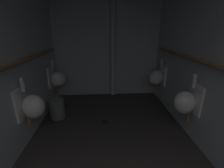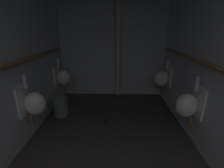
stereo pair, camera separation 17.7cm
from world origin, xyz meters
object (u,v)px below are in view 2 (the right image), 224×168
Objects in this scene: urinal_right_far at (162,78)px; standpipe_back_wall at (118,47)px; floor_drain at (106,121)px; waste_bin at (61,107)px; urinal_left_far at (63,77)px; urinal_left_mid at (34,103)px; urinal_right_mid at (188,105)px.

urinal_right_far is 0.32× the size of standpipe_back_wall.
floor_drain is 0.94m from waste_bin.
urinal_right_far is (2.18, -0.01, 0.00)m from urinal_left_far.
urinal_left_mid is 1.00× the size of urinal_right_far.
floor_drain is at bearing -38.18° from urinal_left_far.
urinal_right_mid reaches higher than waste_bin.
urinal_left_far is 2.11× the size of waste_bin.
urinal_right_mid is 1.26m from urinal_right_far.
urinal_right_far is 1.53m from floor_drain.
urinal_left_far reaches higher than floor_drain.
urinal_right_mid is at bearing -90.00° from urinal_right_far.
urinal_right_mid is at bearing -60.56° from standpipe_back_wall.
standpipe_back_wall reaches higher than urinal_right_mid.
urinal_left_mid and urinal_right_mid have the same top height.
standpipe_back_wall is 6.68× the size of waste_bin.
urinal_left_far is 0.72m from waste_bin.
urinal_left_mid is 0.32× the size of standpipe_back_wall.
standpipe_back_wall is at bearing 41.91° from waste_bin.
waste_bin is (-2.07, -0.56, -0.42)m from urinal_right_far.
urinal_left_mid reaches higher than waste_bin.
floor_drain is (-1.18, 0.48, -0.60)m from urinal_right_mid.
urinal_right_mid is at bearing -30.25° from urinal_left_far.
urinal_left_far and urinal_right_mid have the same top height.
urinal_right_mid is 1.40m from floor_drain.
floor_drain is at bearing 25.47° from urinal_left_mid.
urinal_left_mid is 1.00× the size of urinal_left_far.
standpipe_back_wall is at bearing 119.44° from urinal_right_mid.
urinal_left_far is 1.41m from floor_drain.
waste_bin is (-1.12, -1.00, -1.04)m from standpipe_back_wall.
urinal_left_mid is at bearing -150.14° from urinal_right_far.
urinal_left_far is 5.39× the size of floor_drain.
urinal_left_far is (0.00, 1.26, 0.00)m from urinal_left_mid.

